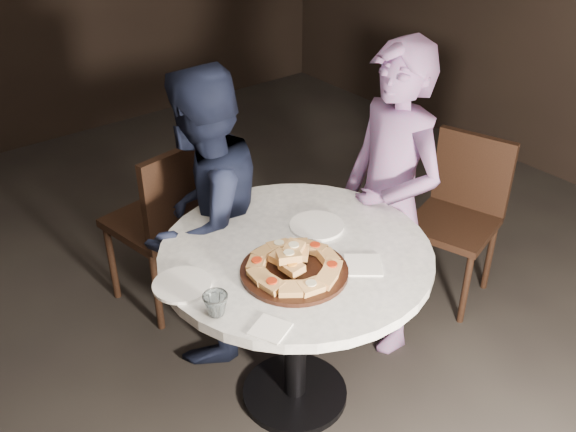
{
  "coord_description": "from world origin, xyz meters",
  "views": [
    {
      "loc": [
        -1.17,
        -1.53,
        2.24
      ],
      "look_at": [
        0.14,
        0.13,
        0.94
      ],
      "focal_mm": 40.0,
      "sensor_mm": 36.0,
      "label": 1
    }
  ],
  "objects_px": {
    "water_glass": "(216,305)",
    "diner_navy": "(204,221)",
    "focaccia_pile": "(293,263)",
    "diner_teal": "(390,204)",
    "table": "(296,280)",
    "serving_board": "(294,271)",
    "chair_right": "(460,207)",
    "chair_far": "(169,216)"
  },
  "relations": [
    {
      "from": "water_glass",
      "to": "chair_right",
      "type": "bearing_deg",
      "value": 8.16
    },
    {
      "from": "focaccia_pile",
      "to": "water_glass",
      "type": "relative_size",
      "value": 4.11
    },
    {
      "from": "focaccia_pile",
      "to": "chair_right",
      "type": "height_order",
      "value": "focaccia_pile"
    },
    {
      "from": "table",
      "to": "chair_far",
      "type": "relative_size",
      "value": 1.36
    },
    {
      "from": "serving_board",
      "to": "focaccia_pile",
      "type": "relative_size",
      "value": 1.12
    },
    {
      "from": "water_glass",
      "to": "diner_navy",
      "type": "relative_size",
      "value": 0.06
    },
    {
      "from": "serving_board",
      "to": "diner_navy",
      "type": "bearing_deg",
      "value": 89.25
    },
    {
      "from": "focaccia_pile",
      "to": "chair_far",
      "type": "height_order",
      "value": "chair_far"
    },
    {
      "from": "serving_board",
      "to": "water_glass",
      "type": "xyz_separation_m",
      "value": [
        -0.35,
        -0.02,
        0.03
      ]
    },
    {
      "from": "focaccia_pile",
      "to": "chair_right",
      "type": "relative_size",
      "value": 0.41
    },
    {
      "from": "focaccia_pile",
      "to": "chair_far",
      "type": "distance_m",
      "value": 1.07
    },
    {
      "from": "water_glass",
      "to": "diner_teal",
      "type": "xyz_separation_m",
      "value": [
        1.07,
        0.21,
        -0.09
      ]
    },
    {
      "from": "chair_far",
      "to": "diner_teal",
      "type": "distance_m",
      "value": 1.11
    },
    {
      "from": "water_glass",
      "to": "diner_teal",
      "type": "height_order",
      "value": "diner_teal"
    },
    {
      "from": "focaccia_pile",
      "to": "chair_right",
      "type": "xyz_separation_m",
      "value": [
        1.31,
        0.22,
        -0.35
      ]
    },
    {
      "from": "diner_navy",
      "to": "diner_teal",
      "type": "bearing_deg",
      "value": 124.5
    },
    {
      "from": "table",
      "to": "serving_board",
      "type": "relative_size",
      "value": 3.22
    },
    {
      "from": "table",
      "to": "chair_right",
      "type": "relative_size",
      "value": 1.48
    },
    {
      "from": "serving_board",
      "to": "chair_far",
      "type": "distance_m",
      "value": 1.07
    },
    {
      "from": "table",
      "to": "water_glass",
      "type": "relative_size",
      "value": 14.8
    },
    {
      "from": "diner_navy",
      "to": "diner_teal",
      "type": "xyz_separation_m",
      "value": [
        0.71,
        -0.46,
        0.04
      ]
    },
    {
      "from": "chair_right",
      "to": "water_glass",
      "type": "bearing_deg",
      "value": -98.86
    },
    {
      "from": "table",
      "to": "serving_board",
      "type": "height_order",
      "value": "serving_board"
    },
    {
      "from": "table",
      "to": "diner_navy",
      "type": "xyz_separation_m",
      "value": [
        -0.09,
        0.54,
        0.05
      ]
    },
    {
      "from": "serving_board",
      "to": "focaccia_pile",
      "type": "distance_m",
      "value": 0.04
    },
    {
      "from": "water_glass",
      "to": "diner_navy",
      "type": "bearing_deg",
      "value": 61.62
    },
    {
      "from": "table",
      "to": "diner_navy",
      "type": "relative_size",
      "value": 0.91
    },
    {
      "from": "focaccia_pile",
      "to": "diner_teal",
      "type": "relative_size",
      "value": 0.24
    },
    {
      "from": "serving_board",
      "to": "diner_teal",
      "type": "bearing_deg",
      "value": 15.3
    },
    {
      "from": "focaccia_pile",
      "to": "diner_teal",
      "type": "distance_m",
      "value": 0.75
    },
    {
      "from": "serving_board",
      "to": "water_glass",
      "type": "bearing_deg",
      "value": -177.52
    },
    {
      "from": "focaccia_pile",
      "to": "chair_right",
      "type": "bearing_deg",
      "value": 9.51
    },
    {
      "from": "serving_board",
      "to": "focaccia_pile",
      "type": "bearing_deg",
      "value": 122.9
    },
    {
      "from": "diner_navy",
      "to": "diner_teal",
      "type": "relative_size",
      "value": 0.94
    },
    {
      "from": "serving_board",
      "to": "diner_teal",
      "type": "xyz_separation_m",
      "value": [
        0.72,
        0.2,
        -0.06
      ]
    },
    {
      "from": "table",
      "to": "water_glass",
      "type": "height_order",
      "value": "water_glass"
    },
    {
      "from": "focaccia_pile",
      "to": "diner_navy",
      "type": "bearing_deg",
      "value": 89.05
    },
    {
      "from": "water_glass",
      "to": "chair_right",
      "type": "relative_size",
      "value": 0.1
    },
    {
      "from": "chair_right",
      "to": "chair_far",
      "type": "bearing_deg",
      "value": -139.19
    },
    {
      "from": "diner_teal",
      "to": "water_glass",
      "type": "bearing_deg",
      "value": -74.48
    },
    {
      "from": "focaccia_pile",
      "to": "chair_far",
      "type": "relative_size",
      "value": 0.38
    },
    {
      "from": "table",
      "to": "water_glass",
      "type": "distance_m",
      "value": 0.51
    }
  ]
}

